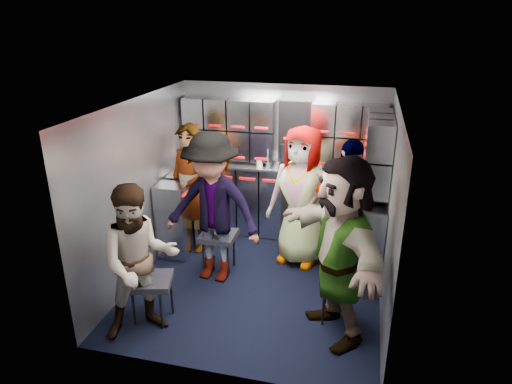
% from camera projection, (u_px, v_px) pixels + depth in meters
% --- Properties ---
extents(floor, '(3.00, 3.00, 0.00)m').
position_uv_depth(floor, '(257.00, 282.00, 5.38)').
color(floor, black).
rests_on(floor, ground).
extents(wall_back, '(2.80, 0.04, 2.10)m').
position_uv_depth(wall_back, '(283.00, 160.00, 6.35)').
color(wall_back, gray).
rests_on(wall_back, ground).
extents(wall_left, '(0.04, 3.00, 2.10)m').
position_uv_depth(wall_left, '(141.00, 189.00, 5.31)').
color(wall_left, gray).
rests_on(wall_left, ground).
extents(wall_right, '(0.04, 3.00, 2.10)m').
position_uv_depth(wall_right, '(389.00, 213.00, 4.69)').
color(wall_right, gray).
rests_on(wall_right, ground).
extents(ceiling, '(2.80, 3.00, 0.02)m').
position_uv_depth(ceiling, '(257.00, 105.00, 4.61)').
color(ceiling, silver).
rests_on(ceiling, wall_back).
extents(cart_bank_back, '(2.68, 0.38, 0.99)m').
position_uv_depth(cart_bank_back, '(279.00, 203.00, 6.37)').
color(cart_bank_back, '#A3A8B3').
rests_on(cart_bank_back, ground).
extents(cart_bank_left, '(0.38, 0.76, 0.99)m').
position_uv_depth(cart_bank_left, '(179.00, 215.00, 5.97)').
color(cart_bank_left, '#A3A8B3').
rests_on(cart_bank_left, ground).
extents(counter, '(2.68, 0.42, 0.03)m').
position_uv_depth(counter, '(280.00, 167.00, 6.18)').
color(counter, '#ADAFB4').
rests_on(counter, cart_bank_back).
extents(locker_bank_back, '(2.68, 0.28, 0.82)m').
position_uv_depth(locker_bank_back, '(281.00, 132.00, 6.06)').
color(locker_bank_back, '#A3A8B3').
rests_on(locker_bank_back, wall_back).
extents(locker_bank_right, '(0.28, 1.00, 0.82)m').
position_uv_depth(locker_bank_right, '(378.00, 152.00, 5.19)').
color(locker_bank_right, '#A3A8B3').
rests_on(locker_bank_right, wall_right).
extents(right_cabinet, '(0.28, 1.20, 1.00)m').
position_uv_depth(right_cabinet, '(370.00, 233.00, 5.46)').
color(right_cabinet, '#A3A8B3').
rests_on(right_cabinet, ground).
extents(coffee_niche, '(0.46, 0.16, 0.84)m').
position_uv_depth(coffee_niche, '(295.00, 133.00, 6.08)').
color(coffee_niche, black).
rests_on(coffee_niche, wall_back).
extents(red_latch_strip, '(2.60, 0.02, 0.03)m').
position_uv_depth(red_latch_strip, '(277.00, 182.00, 6.05)').
color(red_latch_strip, '#B20D14').
rests_on(red_latch_strip, cart_bank_back).
extents(jump_seat_near_left, '(0.49, 0.48, 0.48)m').
position_uv_depth(jump_seat_near_left, '(151.00, 283.00, 4.59)').
color(jump_seat_near_left, black).
rests_on(jump_seat_near_left, ground).
extents(jump_seat_mid_left, '(0.42, 0.40, 0.49)m').
position_uv_depth(jump_seat_mid_left, '(218.00, 238.00, 5.50)').
color(jump_seat_mid_left, black).
rests_on(jump_seat_mid_left, ground).
extents(jump_seat_center, '(0.48, 0.47, 0.44)m').
position_uv_depth(jump_seat_center, '(302.00, 226.00, 5.90)').
color(jump_seat_center, black).
rests_on(jump_seat_center, ground).
extents(jump_seat_mid_right, '(0.50, 0.49, 0.46)m').
position_uv_depth(jump_seat_mid_right, '(344.00, 236.00, 5.59)').
color(jump_seat_mid_right, black).
rests_on(jump_seat_mid_right, ground).
extents(jump_seat_near_right, '(0.38, 0.37, 0.41)m').
position_uv_depth(jump_seat_near_right, '(338.00, 290.00, 4.59)').
color(jump_seat_near_right, black).
rests_on(jump_seat_near_right, ground).
extents(attendant_standing, '(0.71, 0.58, 1.70)m').
position_uv_depth(attendant_standing, '(190.00, 189.00, 5.88)').
color(attendant_standing, black).
rests_on(attendant_standing, ground).
extents(attendant_arc_a, '(0.95, 0.91, 1.55)m').
position_uv_depth(attendant_arc_a, '(140.00, 262.00, 4.30)').
color(attendant_arc_a, black).
rests_on(attendant_arc_a, ground).
extents(attendant_arc_b, '(1.23, 0.80, 1.79)m').
position_uv_depth(attendant_arc_b, '(212.00, 209.00, 5.17)').
color(attendant_arc_b, black).
rests_on(attendant_arc_b, ground).
extents(attendant_arc_c, '(0.98, 0.78, 1.76)m').
position_uv_depth(attendant_arc_c, '(301.00, 197.00, 5.56)').
color(attendant_arc_c, black).
rests_on(attendant_arc_c, ground).
extents(attendant_arc_d, '(1.07, 0.77, 1.68)m').
position_uv_depth(attendant_arc_d, '(346.00, 210.00, 5.27)').
color(attendant_arc_d, black).
rests_on(attendant_arc_d, ground).
extents(attendant_arc_e, '(1.36, 1.73, 1.83)m').
position_uv_depth(attendant_arc_e, '(340.00, 250.00, 4.23)').
color(attendant_arc_e, black).
rests_on(attendant_arc_e, ground).
extents(bottle_left, '(0.07, 0.07, 0.25)m').
position_uv_depth(bottle_left, '(205.00, 153.00, 6.31)').
color(bottle_left, white).
rests_on(bottle_left, counter).
extents(bottle_mid, '(0.06, 0.06, 0.25)m').
position_uv_depth(bottle_mid, '(268.00, 158.00, 6.11)').
color(bottle_mid, white).
rests_on(bottle_mid, counter).
extents(bottle_right, '(0.07, 0.07, 0.23)m').
position_uv_depth(bottle_right, '(295.00, 160.00, 6.04)').
color(bottle_right, white).
rests_on(bottle_right, counter).
extents(cup_left, '(0.08, 0.08, 0.09)m').
position_uv_depth(cup_left, '(260.00, 163.00, 6.16)').
color(cup_left, '#C8B18D').
rests_on(cup_left, counter).
extents(cup_right, '(0.08, 0.08, 0.09)m').
position_uv_depth(cup_right, '(351.00, 170.00, 5.89)').
color(cup_right, '#C8B18D').
rests_on(cup_right, counter).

